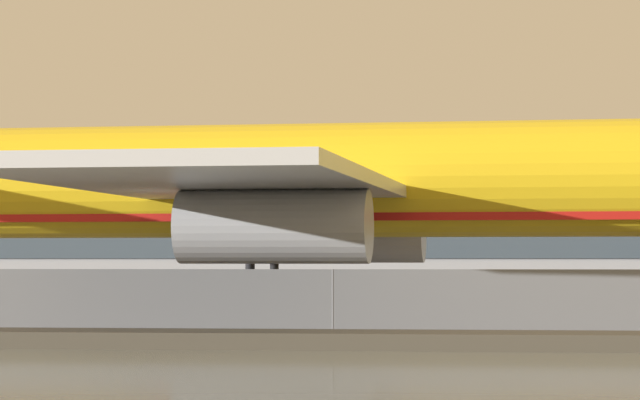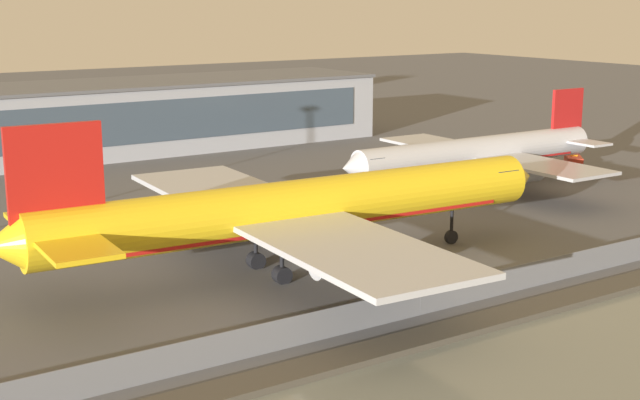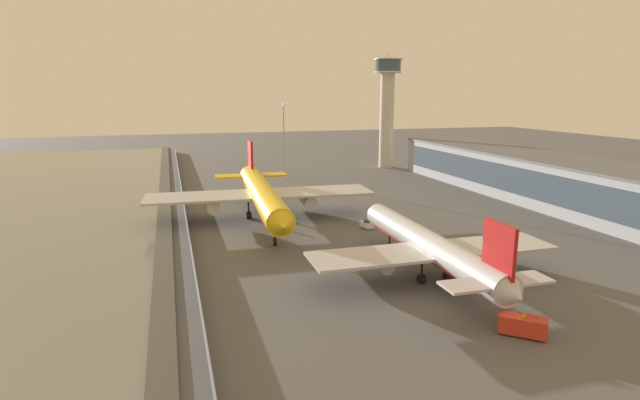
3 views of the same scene
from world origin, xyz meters
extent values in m
plane|color=#565659|center=(0.00, 0.00, 0.00)|extent=(500.00, 500.00, 0.00)
cube|color=#474238|center=(0.00, -20.50, 0.25)|extent=(320.00, 3.00, 0.50)
cube|color=slate|center=(0.00, -16.00, 1.17)|extent=(280.00, 0.08, 2.34)
cylinder|color=slate|center=(0.00, -16.00, 1.17)|extent=(0.10, 0.10, 2.34)
cylinder|color=yellow|center=(-1.17, -0.18, 6.13)|extent=(51.11, 7.87, 5.00)
cube|color=red|center=(-1.17, -0.18, 4.75)|extent=(43.43, 6.44, 0.90)
cube|color=#B7BABF|center=(-3.02, 12.16, 5.50)|extent=(12.56, 25.03, 0.50)
cube|color=#B7BABF|center=(-4.40, -12.23, 5.50)|extent=(12.56, 25.03, 0.50)
cylinder|color=#B7BABF|center=(-1.61, 10.13, 3.88)|extent=(7.27, 3.15, 2.75)
cylinder|color=#B7BABF|center=(-2.77, -10.37, 3.88)|extent=(7.27, 3.15, 2.75)
cylinder|color=black|center=(-4.58, 2.65, 2.16)|extent=(0.40, 0.40, 2.93)
cylinder|color=black|center=(-4.58, 2.65, 0.70)|extent=(1.67, 1.22, 1.61)
cylinder|color=black|center=(-4.88, -2.60, 2.16)|extent=(0.40, 0.40, 2.93)
cylinder|color=black|center=(-4.88, -2.60, 0.70)|extent=(1.67, 1.22, 1.61)
cube|color=white|center=(10.41, 19.23, 0.75)|extent=(3.42, 2.11, 1.11)
cube|color=#283847|center=(10.80, 19.30, 1.55)|extent=(1.32, 1.45, 0.50)
cylinder|color=black|center=(11.28, 20.07, 0.35)|extent=(0.73, 0.33, 0.70)
cylinder|color=black|center=(11.50, 18.73, 0.35)|extent=(0.73, 0.33, 0.70)
cylinder|color=black|center=(9.32, 19.74, 0.35)|extent=(0.73, 0.33, 0.70)
cylinder|color=black|center=(9.55, 18.40, 0.35)|extent=(0.73, 0.33, 0.70)
cube|color=#9EA3AD|center=(-1.68, 73.14, 5.50)|extent=(112.31, 20.88, 11.00)
cube|color=#3D4C5B|center=(-1.68, 62.61, 6.05)|extent=(103.33, 0.16, 6.60)
cube|color=#5B5E63|center=(-1.68, 73.14, 11.25)|extent=(112.91, 21.48, 0.50)
camera|label=1|loc=(5.05, -65.84, 2.66)|focal=85.00mm
camera|label=2|loc=(-44.46, -68.10, 24.91)|focal=50.00mm
camera|label=3|loc=(102.02, -18.47, 27.10)|focal=28.00mm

